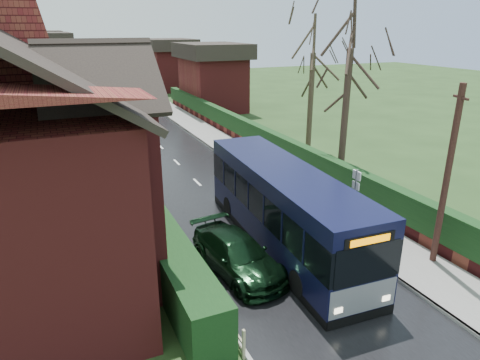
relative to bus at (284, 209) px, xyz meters
name	(u,v)px	position (x,y,z in m)	size (l,w,h in m)	color
ground	(290,274)	(-0.80, -1.94, -1.53)	(140.00, 140.00, 0.00)	#2E4D21
road	(197,182)	(-0.80, 8.06, -1.52)	(6.00, 100.00, 0.02)	black
pavement	(266,171)	(3.45, 8.06, -1.46)	(2.50, 100.00, 0.14)	slate
kerb_right	(248,174)	(2.25, 8.06, -1.46)	(0.12, 100.00, 0.14)	gray
kerb_left	(141,190)	(-3.85, 8.06, -1.48)	(0.12, 100.00, 0.10)	gray
front_hedge	(145,217)	(-4.70, 3.06, -0.73)	(1.20, 16.00, 1.60)	black
picket_fence	(164,221)	(-3.95, 3.06, -1.08)	(0.10, 16.00, 0.90)	gray
right_wall_hedge	(290,153)	(5.00, 8.06, -0.51)	(0.60, 50.00, 1.80)	maroon
bus	(284,209)	(0.00, 0.00, 0.00)	(2.89, 10.30, 3.09)	black
car_silver	(143,175)	(-3.60, 8.63, -0.86)	(1.60, 3.97, 1.35)	silver
car_green	(237,254)	(-2.40, -1.02, -0.89)	(1.81, 4.44, 1.29)	black
car_distant	(125,90)	(1.20, 41.13, -0.82)	(1.51, 4.33, 1.43)	black
bus_stop_sign	(355,195)	(2.66, -0.78, 0.42)	(0.08, 0.45, 2.96)	slate
telegraph_pole	(447,179)	(4.23, -3.44, 1.71)	(0.36, 0.80, 6.41)	black
tree_right_near	(352,38)	(5.66, 4.06, 6.03)	(4.69, 4.69, 10.13)	#31241D
tree_right_far	(314,46)	(7.94, 10.61, 5.39)	(4.80, 4.80, 9.26)	#3A2E22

